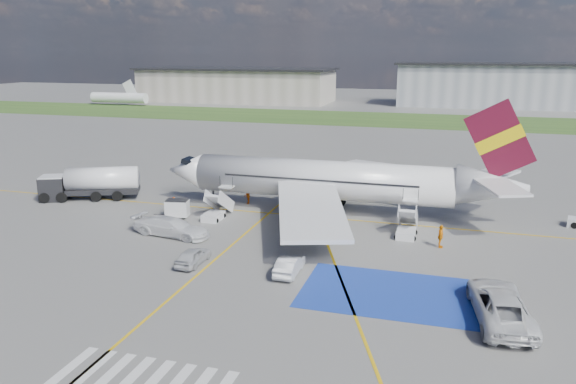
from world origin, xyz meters
name	(u,v)px	position (x,y,z in m)	size (l,w,h in m)	color
ground	(281,259)	(0.00, 0.00, 0.00)	(400.00, 400.00, 0.00)	#60605E
grass_strip	(399,120)	(0.00, 95.00, 0.01)	(400.00, 30.00, 0.01)	#2D4C1E
taxiway_line_main	(317,217)	(0.00, 12.00, 0.01)	(120.00, 0.20, 0.01)	gold
taxiway_line_cross	(163,305)	(-5.00, -10.00, 0.01)	(0.20, 60.00, 0.01)	gold
taxiway_line_diag	(317,217)	(0.00, 12.00, 0.01)	(0.20, 60.00, 0.01)	gold
staging_box	(405,295)	(10.00, -4.00, 0.01)	(14.00, 8.00, 0.01)	#1A389E
crosswalk	(142,380)	(-1.80, -18.00, 0.01)	(9.00, 4.00, 0.01)	silver
terminal_west	(237,86)	(-55.00, 130.00, 5.00)	(60.00, 22.00, 10.00)	gray
terminal_centre	(484,86)	(20.00, 135.00, 6.00)	(48.00, 18.00, 12.00)	gray
airliner	(337,181)	(1.51, 14.00, 3.39)	(36.81, 32.95, 11.92)	silver
airstairs_fwd	(215,213)	(-9.50, 8.70, 0.62)	(1.90, 5.20, 3.60)	silver
airstairs_aft	(407,229)	(9.00, 8.70, 0.62)	(1.90, 5.20, 3.60)	silver
fuel_tanker	(91,186)	(-25.73, 11.79, 1.50)	(10.69, 6.62, 3.57)	black
gpu_cart	(177,209)	(-13.22, 8.01, 0.83)	(2.43, 1.81, 1.83)	silver
car_silver_a	(193,256)	(-6.23, -2.96, 0.67)	(1.58, 3.92, 1.33)	#ADAFB4
car_silver_b	(289,265)	(1.44, -2.67, 0.68)	(1.45, 4.15, 1.37)	#A6A8AD
van_white_a	(500,299)	(15.87, -5.75, 1.24)	(3.05, 6.61, 2.48)	silver
van_white_b	(171,224)	(-11.14, 2.81, 1.09)	(2.27, 5.58, 2.19)	silver
crew_fwd	(174,206)	(-14.03, 8.94, 0.89)	(0.65, 0.43, 1.79)	#E0510B
crew_nose	(247,196)	(-8.42, 14.80, 0.87)	(0.84, 0.66, 1.73)	#DF5C0B
crew_aft	(441,236)	(11.98, 6.38, 0.98)	(1.15, 0.48, 1.96)	orange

